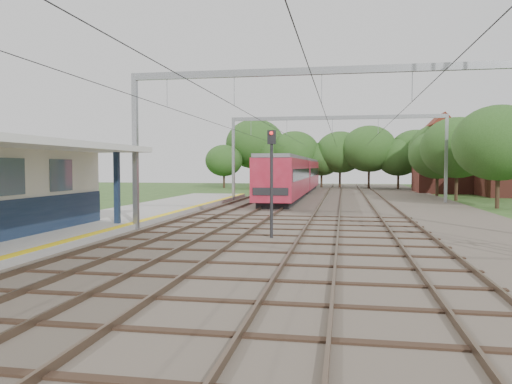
{
  "coord_description": "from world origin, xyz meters",
  "views": [
    {
      "loc": [
        4.12,
        -5.92,
        2.9
      ],
      "look_at": [
        -0.29,
        19.19,
        1.6
      ],
      "focal_mm": 35.0,
      "sensor_mm": 36.0,
      "label": 1
    }
  ],
  "objects": [
    {
      "name": "ground",
      "position": [
        0.0,
        0.0,
        0.0
      ],
      "size": [
        160.0,
        160.0,
        0.0
      ],
      "primitive_type": "plane",
      "color": "#2D4C1E",
      "rests_on": "ground"
    },
    {
      "name": "ballast_bed",
      "position": [
        4.0,
        30.0,
        0.05
      ],
      "size": [
        18.0,
        90.0,
        0.1
      ],
      "primitive_type": "cube",
      "color": "#473D33",
      "rests_on": "ground"
    },
    {
      "name": "platform",
      "position": [
        -7.5,
        14.0,
        0.17
      ],
      "size": [
        5.0,
        52.0,
        0.35
      ],
      "primitive_type": "cube",
      "color": "gray",
      "rests_on": "ground"
    },
    {
      "name": "yellow_stripe",
      "position": [
        -5.25,
        14.0,
        0.35
      ],
      "size": [
        0.45,
        52.0,
        0.01
      ],
      "primitive_type": "cube",
      "color": "yellow",
      "rests_on": "platform"
    },
    {
      "name": "rail_tracks",
      "position": [
        1.5,
        30.0,
        0.18
      ],
      "size": [
        11.8,
        88.0,
        0.15
      ],
      "color": "brown",
      "rests_on": "ballast_bed"
    },
    {
      "name": "catenary_system",
      "position": [
        3.39,
        25.28,
        5.51
      ],
      "size": [
        17.22,
        88.0,
        7.0
      ],
      "color": "gray",
      "rests_on": "ground"
    },
    {
      "name": "tree_band",
      "position": [
        3.84,
        57.12,
        4.92
      ],
      "size": [
        31.72,
        30.88,
        8.82
      ],
      "color": "#382619",
      "rests_on": "ground"
    },
    {
      "name": "house_far",
      "position": [
        16.0,
        52.0,
        3.23
      ],
      "size": [
        8.0,
        6.12,
        8.66
      ],
      "color": "brown",
      "rests_on": "ground"
    },
    {
      "name": "train",
      "position": [
        -0.5,
        42.97,
        2.04
      ],
      "size": [
        2.77,
        34.5,
        3.65
      ],
      "color": "black",
      "rests_on": "ballast_bed"
    },
    {
      "name": "signal_post",
      "position": [
        1.35,
        13.35,
        2.71
      ],
      "size": [
        0.33,
        0.29,
        4.32
      ],
      "rotation": [
        0.0,
        0.0,
        -0.24
      ],
      "color": "black",
      "rests_on": "ground"
    }
  ]
}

